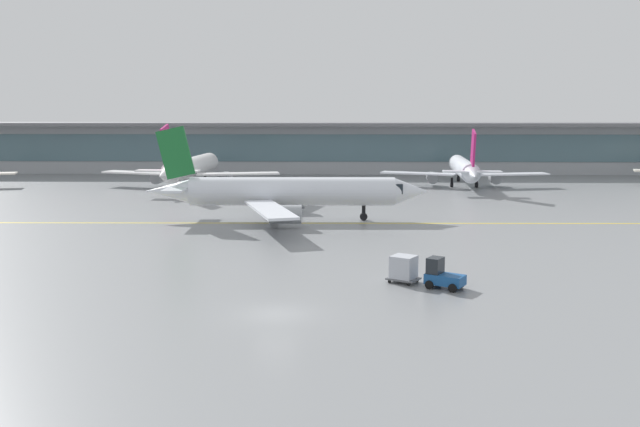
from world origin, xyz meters
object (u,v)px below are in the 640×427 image
at_px(gate_airplane_1, 191,168).
at_px(cargo_dolly_lead, 404,268).
at_px(gate_airplane_2, 464,169).
at_px(taxiing_regional_jet, 289,192).
at_px(baggage_tug, 442,275).

height_order(gate_airplane_1, cargo_dolly_lead, gate_airplane_1).
distance_m(gate_airplane_1, cargo_dolly_lead, 66.29).
distance_m(gate_airplane_2, taxiing_regional_jet, 42.78).
relative_size(gate_airplane_2, taxiing_regional_jet, 0.90).
relative_size(gate_airplane_2, cargo_dolly_lead, 10.81).
bearing_deg(gate_airplane_2, gate_airplane_1, 96.41).
height_order(baggage_tug, cargo_dolly_lead, baggage_tug).
bearing_deg(baggage_tug, taxiing_regional_jet, 144.51).
bearing_deg(cargo_dolly_lead, taxiing_regional_jet, 141.19).
height_order(taxiing_regional_jet, cargo_dolly_lead, taxiing_regional_jet).
bearing_deg(gate_airplane_1, baggage_tug, -149.71).
xyz_separation_m(gate_airplane_2, cargo_dolly_lead, (-15.42, -62.06, -1.76)).
xyz_separation_m(gate_airplane_2, taxiing_regional_jet, (-25.46, -34.38, 0.30)).
relative_size(gate_airplane_1, cargo_dolly_lead, 11.65).
bearing_deg(taxiing_regional_jet, gate_airplane_1, 117.42).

